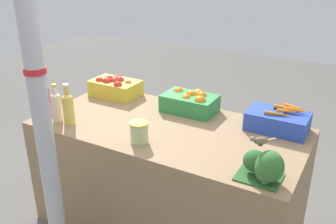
{
  "coord_description": "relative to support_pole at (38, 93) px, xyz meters",
  "views": [
    {
      "loc": [
        1.08,
        -1.92,
        1.83
      ],
      "look_at": [
        0.0,
        0.0,
        0.88
      ],
      "focal_mm": 40.0,
      "sensor_mm": 36.0,
      "label": 1
    }
  ],
  "objects": [
    {
      "name": "orange_crate",
      "position": [
        0.35,
        1.01,
        -0.33
      ],
      "size": [
        0.37,
        0.23,
        0.15
      ],
      "color": "#2D8442",
      "rests_on": "market_table"
    },
    {
      "name": "support_pole",
      "position": [
        0.0,
        0.0,
        0.0
      ],
      "size": [
        0.11,
        0.11,
        2.36
      ],
      "color": "#B7BABF",
      "rests_on": "ground_plane"
    },
    {
      "name": "ground_plane",
      "position": [
        0.34,
        0.72,
        -1.18
      ],
      "size": [
        10.0,
        10.0,
        0.0
      ],
      "primitive_type": "plane",
      "color": "#605E59"
    },
    {
      "name": "market_table",
      "position": [
        0.34,
        0.72,
        -0.79
      ],
      "size": [
        1.75,
        0.86,
        0.78
      ],
      "primitive_type": "cube",
      "color": "#937551",
      "rests_on": "ground_plane"
    },
    {
      "name": "juice_bottle_cloudy",
      "position": [
        -0.35,
        0.43,
        -0.29
      ],
      "size": [
        0.06,
        0.06,
        0.26
      ],
      "color": "beige",
      "rests_on": "market_table"
    },
    {
      "name": "apple_crate",
      "position": [
        -0.3,
        1.01,
        -0.33
      ],
      "size": [
        0.37,
        0.23,
        0.15
      ],
      "color": "gold",
      "rests_on": "market_table"
    },
    {
      "name": "juice_bottle_golden",
      "position": [
        -0.24,
        0.43,
        -0.28
      ],
      "size": [
        0.07,
        0.07,
        0.28
      ],
      "color": "gold",
      "rests_on": "market_table"
    },
    {
      "name": "juice_bottle_ruby",
      "position": [
        -0.45,
        0.43,
        -0.28
      ],
      "size": [
        0.07,
        0.07,
        0.28
      ],
      "color": "#B2333D",
      "rests_on": "market_table"
    },
    {
      "name": "carrot_crate",
      "position": [
        0.97,
        1.01,
        -0.33
      ],
      "size": [
        0.37,
        0.23,
        0.16
      ],
      "color": "#2847B7",
      "rests_on": "market_table"
    },
    {
      "name": "sparrow_bird",
      "position": [
        1.02,
        0.43,
        -0.2
      ],
      "size": [
        0.12,
        0.09,
        0.05
      ],
      "rotation": [
        0.0,
        0.0,
        -2.54
      ],
      "color": "#4C3D2D",
      "rests_on": "broccoli_pile"
    },
    {
      "name": "broccoli_pile",
      "position": [
        1.06,
        0.4,
        -0.32
      ],
      "size": [
        0.23,
        0.18,
        0.17
      ],
      "color": "#2D602D",
      "rests_on": "market_table"
    },
    {
      "name": "pickle_jar",
      "position": [
        0.3,
        0.44,
        -0.33
      ],
      "size": [
        0.11,
        0.11,
        0.13
      ],
      "color": "#B2C684",
      "rests_on": "market_table"
    }
  ]
}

